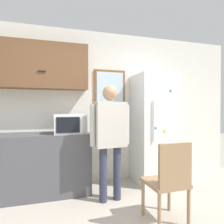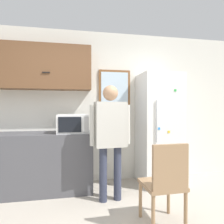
{
  "view_description": "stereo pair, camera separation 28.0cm",
  "coord_description": "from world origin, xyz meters",
  "px_view_note": "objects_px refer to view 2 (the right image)",
  "views": [
    {
      "loc": [
        -0.56,
        -1.63,
        1.31
      ],
      "look_at": [
        0.24,
        1.05,
        1.26
      ],
      "focal_mm": 32.0,
      "sensor_mm": 36.0,
      "label": 1
    },
    {
      "loc": [
        -0.29,
        -1.7,
        1.31
      ],
      "look_at": [
        0.24,
        1.05,
        1.26
      ],
      "focal_mm": 32.0,
      "sensor_mm": 36.0,
      "label": 2
    }
  ],
  "objects_px": {
    "microwave": "(73,124)",
    "refrigerator": "(159,129)",
    "chair": "(165,181)",
    "person": "(110,131)"
  },
  "relations": [
    {
      "from": "microwave",
      "to": "refrigerator",
      "type": "height_order",
      "value": "refrigerator"
    },
    {
      "from": "microwave",
      "to": "refrigerator",
      "type": "relative_size",
      "value": 0.25
    },
    {
      "from": "chair",
      "to": "microwave",
      "type": "bearing_deg",
      "value": -51.31
    },
    {
      "from": "person",
      "to": "chair",
      "type": "height_order",
      "value": "person"
    },
    {
      "from": "person",
      "to": "chair",
      "type": "bearing_deg",
      "value": -63.07
    },
    {
      "from": "microwave",
      "to": "chair",
      "type": "xyz_separation_m",
      "value": [
        1.0,
        -1.18,
        -0.55
      ]
    },
    {
      "from": "microwave",
      "to": "person",
      "type": "height_order",
      "value": "person"
    },
    {
      "from": "person",
      "to": "chair",
      "type": "relative_size",
      "value": 1.74
    },
    {
      "from": "refrigerator",
      "to": "person",
      "type": "bearing_deg",
      "value": -152.42
    },
    {
      "from": "microwave",
      "to": "chair",
      "type": "relative_size",
      "value": 0.51
    }
  ]
}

